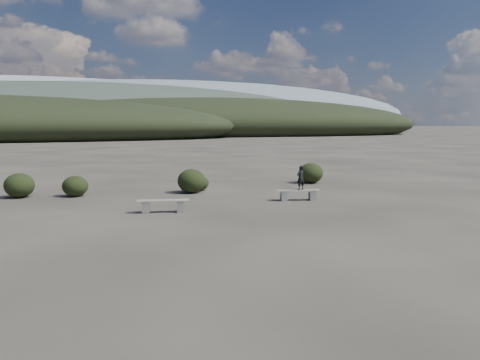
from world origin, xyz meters
name	(u,v)px	position (x,y,z in m)	size (l,w,h in m)	color
ground	(278,231)	(0.00, 0.00, 0.00)	(1200.00, 1200.00, 0.00)	#2E2A24
bench_left	(163,205)	(-2.59, 4.01, 0.27)	(1.84, 0.76, 0.45)	slate
bench_right	(298,194)	(3.04, 4.72, 0.27)	(1.80, 0.78, 0.44)	slate
seated_person	(301,178)	(3.13, 4.70, 0.93)	(0.36, 0.24, 0.99)	black
shrub_a	(75,186)	(-5.45, 8.97, 0.44)	(1.08, 1.08, 0.89)	black
shrub_b	(192,181)	(-0.50, 8.30, 0.54)	(1.26, 1.26, 1.08)	black
shrub_c	(199,183)	(0.03, 8.91, 0.35)	(0.89, 0.89, 0.71)	black
shrub_e	(311,173)	(6.24, 9.58, 0.53)	(1.28, 1.28, 1.07)	black
shrub_f	(19,185)	(-7.66, 9.43, 0.52)	(1.23, 1.23, 1.04)	black
mountain_ridges	(67,113)	(-7.48, 339.06, 10.84)	(500.00, 400.00, 56.00)	black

